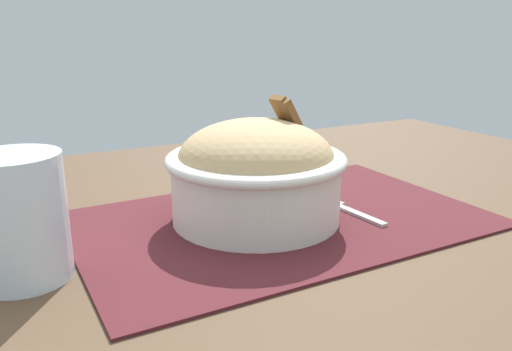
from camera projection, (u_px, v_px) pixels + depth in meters
table at (287, 270)px, 0.59m from camera, size 1.19×0.85×0.72m
placemat at (282, 220)px, 0.57m from camera, size 0.45×0.29×0.00m
bowl at (256, 171)px, 0.56m from camera, size 0.24×0.24×0.13m
fork at (341, 207)px, 0.60m from camera, size 0.03×0.12×0.00m
drinking_glass at (20, 226)px, 0.43m from camera, size 0.08×0.08×0.11m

